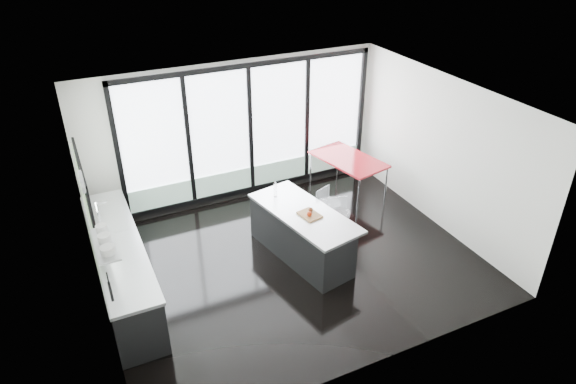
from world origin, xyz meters
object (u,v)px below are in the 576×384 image
island (301,234)px  bar_stool_near (338,229)px  bar_stool_far (329,220)px  red_table (347,176)px

island → bar_stool_near: (0.71, -0.05, -0.08)m
bar_stool_far → red_table: (1.12, 1.22, 0.04)m
island → bar_stool_near: size_ratio=3.13×
island → bar_stool_far: bearing=21.1°
island → bar_stool_far: 0.75m
island → bar_stool_far: size_ratio=3.00×
bar_stool_far → red_table: size_ratio=0.48×
bar_stool_near → bar_stool_far: 0.32m
red_table → bar_stool_far: bearing=-132.6°
bar_stool_far → bar_stool_near: bearing=-110.9°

